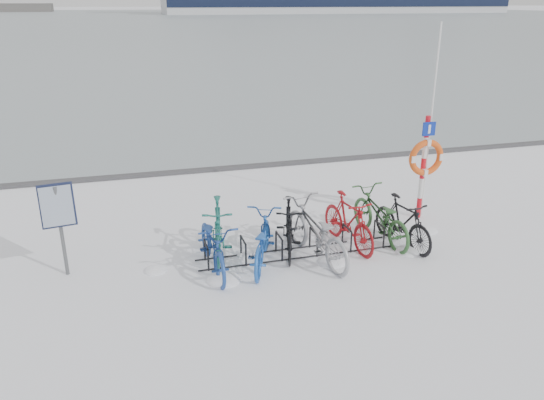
% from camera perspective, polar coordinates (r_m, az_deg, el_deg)
% --- Properties ---
extents(ground, '(900.00, 900.00, 0.00)m').
position_cam_1_polar(ground, '(10.66, 2.63, -5.81)').
color(ground, white).
rests_on(ground, ground).
extents(ice_sheet, '(400.00, 298.00, 0.02)m').
position_cam_1_polar(ice_sheet, '(164.15, -15.35, 18.34)').
color(ice_sheet, '#919EA4').
rests_on(ice_sheet, ground).
extents(quay_edge, '(400.00, 0.25, 0.10)m').
position_cam_1_polar(quay_edge, '(15.96, -3.97, 3.50)').
color(quay_edge, '#3F3F42').
rests_on(quay_edge, ground).
extents(bike_rack, '(4.00, 0.48, 0.46)m').
position_cam_1_polar(bike_rack, '(10.58, 2.64, -4.93)').
color(bike_rack, black).
rests_on(bike_rack, ground).
extents(info_board, '(0.62, 0.31, 1.77)m').
position_cam_1_polar(info_board, '(10.08, -22.03, -1.09)').
color(info_board, '#595B5E').
rests_on(info_board, ground).
extents(lifebuoy_station, '(0.84, 0.23, 4.34)m').
position_cam_1_polar(lifebuoy_station, '(12.36, 16.21, 4.39)').
color(lifebuoy_station, red).
rests_on(lifebuoy_station, ground).
extents(bike_0, '(0.78, 2.05, 1.06)m').
position_cam_1_polar(bike_0, '(9.93, -6.35, -4.62)').
color(bike_0, navy).
rests_on(bike_0, ground).
extents(bike_1, '(0.90, 2.04, 1.18)m').
position_cam_1_polar(bike_1, '(10.36, -5.83, -3.12)').
color(bike_1, '#1A6057').
rests_on(bike_1, ground).
extents(bike_2, '(1.33, 2.05, 1.02)m').
position_cam_1_polar(bike_2, '(10.08, -1.15, -4.23)').
color(bike_2, '#1E54B0').
rests_on(bike_2, ground).
extents(bike_3, '(0.98, 1.88, 1.09)m').
position_cam_1_polar(bike_3, '(10.56, 1.81, -2.80)').
color(bike_3, black).
rests_on(bike_3, ground).
extents(bike_4, '(1.20, 2.36, 1.18)m').
position_cam_1_polar(bike_4, '(10.27, 4.74, -3.29)').
color(bike_4, gray).
rests_on(bike_4, ground).
extents(bike_5, '(0.81, 1.92, 1.12)m').
position_cam_1_polar(bike_5, '(10.92, 8.23, -2.12)').
color(bike_5, maroon).
rests_on(bike_5, ground).
extents(bike_6, '(0.95, 2.16, 1.10)m').
position_cam_1_polar(bike_6, '(11.33, 11.53, -1.55)').
color(bike_6, '#2E5B2D').
rests_on(bike_6, ground).
extents(bike_7, '(0.83, 1.83, 1.06)m').
position_cam_1_polar(bike_7, '(11.16, 13.90, -2.17)').
color(bike_7, black).
rests_on(bike_7, ground).
extents(snow_drifts, '(6.33, 1.93, 0.22)m').
position_cam_1_polar(snow_drifts, '(10.58, 4.24, -6.07)').
color(snow_drifts, white).
rests_on(snow_drifts, ground).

